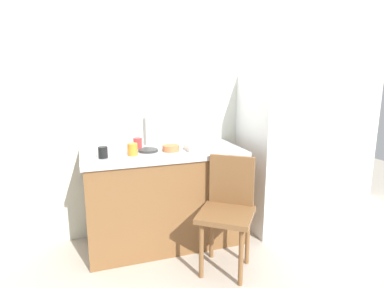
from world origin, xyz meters
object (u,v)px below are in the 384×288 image
object	(u,v)px
hotplate	(148,150)
cup_black	(103,152)
cup_red	(138,143)
refrigerator	(276,153)
dish_tray	(201,146)
cup_orange	(132,149)
terracotta_bowl	(171,148)
chair	(228,208)
cup_white	(91,151)

from	to	relation	value
hotplate	cup_black	xyz separation A→B (m)	(-0.38, -0.10, 0.04)
cup_red	cup_black	world-z (taller)	cup_red
refrigerator	cup_black	bearing A→B (deg)	-176.87
refrigerator	dish_tray	size ratio (longest dim) A/B	5.39
cup_black	cup_orange	size ratio (longest dim) A/B	0.92
refrigerator	cup_red	world-z (taller)	refrigerator
cup_red	refrigerator	bearing A→B (deg)	-7.12
dish_tray	cup_red	size ratio (longest dim) A/B	3.03
cup_red	terracotta_bowl	bearing A→B (deg)	-38.09
cup_red	cup_black	xyz separation A→B (m)	(-0.32, -0.26, -0.00)
cup_black	cup_orange	distance (m)	0.24
chair	terracotta_bowl	distance (m)	0.72
terracotta_bowl	cup_black	world-z (taller)	cup_black
refrigerator	cup_black	distance (m)	1.67
cup_orange	hotplate	bearing A→B (deg)	31.08
chair	cup_white	size ratio (longest dim) A/B	9.01
dish_tray	cup_orange	world-z (taller)	cup_orange
cup_white	cup_black	size ratio (longest dim) A/B	1.09
refrigerator	cup_orange	bearing A→B (deg)	-176.97
refrigerator	terracotta_bowl	size ratio (longest dim) A/B	10.19
cup_white	hotplate	bearing A→B (deg)	4.60
terracotta_bowl	hotplate	distance (m)	0.20
chair	dish_tray	bearing A→B (deg)	132.35
cup_red	cup_black	bearing A→B (deg)	-141.04
refrigerator	chair	xyz separation A→B (m)	(-0.77, -0.54, -0.26)
dish_tray	terracotta_bowl	bearing A→B (deg)	174.65
hotplate	cup_red	distance (m)	0.17
dish_tray	hotplate	bearing A→B (deg)	171.38
chair	cup_orange	distance (m)	0.90
terracotta_bowl	dish_tray	bearing A→B (deg)	-5.35
chair	cup_red	xyz separation A→B (m)	(-0.57, 0.71, 0.41)
cup_orange	cup_black	bearing A→B (deg)	-176.27
cup_orange	cup_white	bearing A→B (deg)	171.04
hotplate	cup_red	bearing A→B (deg)	111.91
hotplate	cup_black	distance (m)	0.40
terracotta_bowl	cup_white	world-z (taller)	cup_white
cup_white	cup_orange	bearing A→B (deg)	-8.96
chair	hotplate	bearing A→B (deg)	169.64
refrigerator	cup_white	xyz separation A→B (m)	(-1.75, -0.02, 0.16)
chair	terracotta_bowl	bearing A→B (deg)	158.86
chair	cup_orange	xyz separation A→B (m)	(-0.65, 0.47, 0.42)
cup_white	dish_tray	bearing A→B (deg)	-2.00
terracotta_bowl	cup_white	distance (m)	0.66
chair	hotplate	distance (m)	0.84
refrigerator	cup_red	distance (m)	1.36
hotplate	chair	bearing A→B (deg)	-47.57
chair	dish_tray	world-z (taller)	dish_tray
refrigerator	cup_orange	distance (m)	1.44
cup_black	hotplate	bearing A→B (deg)	15.17
chair	cup_white	bearing A→B (deg)	-170.74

